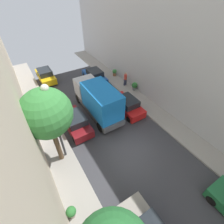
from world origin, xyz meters
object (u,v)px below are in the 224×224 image
(parked_car_right_2, at_px, (127,105))
(street_tree_0, at_px, (46,114))
(potted_plant_2, at_px, (135,86))
(potted_plant_3, at_px, (115,72))
(parked_car_left_3, at_px, (46,75))
(delivery_truck, at_px, (98,99))
(potted_plant_4, at_px, (71,212))
(lamp_post, at_px, (54,116))
(pedestrian, at_px, (125,78))
(parked_car_right_3, at_px, (95,76))
(parked_car_left_2, at_px, (76,122))

(parked_car_right_2, height_order, street_tree_0, street_tree_0)
(potted_plant_2, bearing_deg, potted_plant_3, 92.28)
(parked_car_left_3, xyz_separation_m, street_tree_0, (-2.26, -12.84, 3.96))
(parked_car_left_3, bearing_deg, delivery_truck, -74.35)
(parked_car_left_3, height_order, potted_plant_4, parked_car_left_3)
(parked_car_left_3, distance_m, potted_plant_3, 9.14)
(delivery_truck, bearing_deg, parked_car_right_2, -22.10)
(delivery_truck, distance_m, lamp_post, 6.06)
(delivery_truck, relative_size, street_tree_0, 1.07)
(parked_car_left_3, relative_size, pedestrian, 2.44)
(delivery_truck, bearing_deg, pedestrian, 28.52)
(parked_car_right_3, xyz_separation_m, delivery_truck, (-2.70, -6.05, 1.07))
(parked_car_left_3, bearing_deg, parked_car_right_2, -63.29)
(parked_car_left_2, height_order, delivery_truck, delivery_truck)
(parked_car_left_3, height_order, delivery_truck, delivery_truck)
(potted_plant_3, xyz_separation_m, potted_plant_4, (-11.25, -13.03, -0.01))
(parked_car_left_3, xyz_separation_m, potted_plant_2, (8.41, -8.16, -0.06))
(street_tree_0, bearing_deg, delivery_truck, 32.92)
(potted_plant_3, bearing_deg, street_tree_0, -139.73)
(delivery_truck, bearing_deg, parked_car_left_2, -166.21)
(pedestrian, relative_size, lamp_post, 0.27)
(parked_car_left_3, bearing_deg, potted_plant_2, -44.14)
(lamp_post, bearing_deg, street_tree_0, -161.56)
(parked_car_left_2, height_order, potted_plant_2, parked_car_left_2)
(street_tree_0, relative_size, potted_plant_4, 6.96)
(potted_plant_4, height_order, lamp_post, lamp_post)
(delivery_truck, xyz_separation_m, street_tree_0, (-4.96, -3.21, 2.89))
(potted_plant_4, bearing_deg, potted_plant_3, 49.21)
(delivery_truck, bearing_deg, lamp_post, -146.11)
(pedestrian, height_order, potted_plant_4, pedestrian)
(parked_car_left_2, xyz_separation_m, street_tree_0, (-2.26, -2.55, 3.96))
(street_tree_0, height_order, potted_plant_3, street_tree_0)
(parked_car_right_3, distance_m, potted_plant_3, 2.86)
(street_tree_0, xyz_separation_m, potted_plant_3, (10.49, 8.89, -4.02))
(street_tree_0, bearing_deg, parked_car_left_3, 80.04)
(parked_car_left_3, distance_m, pedestrian, 10.50)
(parked_car_left_3, distance_m, delivery_truck, 10.06)
(parked_car_left_2, height_order, street_tree_0, street_tree_0)
(parked_car_left_3, height_order, parked_car_right_3, same)
(parked_car_right_2, xyz_separation_m, potted_plant_2, (3.01, 2.57, -0.06))
(parked_car_left_2, xyz_separation_m, potted_plant_2, (8.41, 2.14, -0.06))
(parked_car_left_2, distance_m, lamp_post, 4.69)
(street_tree_0, height_order, lamp_post, lamp_post)
(parked_car_left_3, bearing_deg, parked_car_left_2, -90.00)
(delivery_truck, relative_size, potted_plant_4, 7.48)
(street_tree_0, bearing_deg, potted_plant_4, -100.30)
(parked_car_left_2, bearing_deg, potted_plant_4, -114.21)
(parked_car_right_2, relative_size, street_tree_0, 0.68)
(parked_car_right_3, bearing_deg, potted_plant_4, -122.09)
(delivery_truck, xyz_separation_m, potted_plant_4, (-5.71, -7.35, -1.13))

